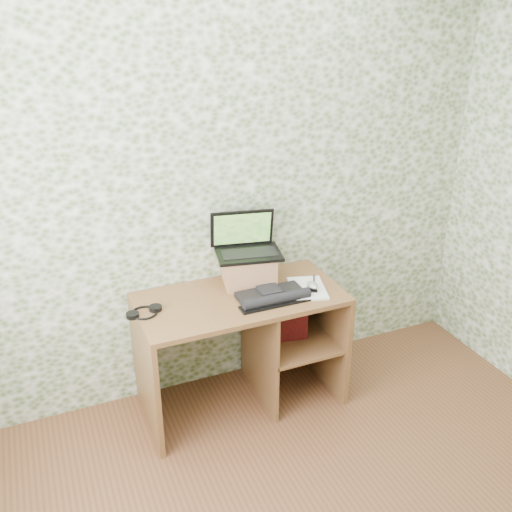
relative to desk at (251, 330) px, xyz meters
name	(u,v)px	position (x,y,z in m)	size (l,w,h in m)	color
wall_back	(220,191)	(-0.08, 0.28, 0.82)	(3.50, 3.50, 0.00)	white
desk	(251,330)	(0.00, 0.00, 0.00)	(1.20, 0.60, 0.75)	brown
riser	(249,269)	(0.04, 0.12, 0.36)	(0.30, 0.25, 0.18)	#A66E4A
laptop	(246,244)	(0.04, 0.16, 0.51)	(0.42, 0.34, 0.25)	black
keyboard	(273,296)	(0.08, -0.13, 0.29)	(0.44, 0.22, 0.06)	black
headphones	(144,312)	(-0.64, -0.01, 0.28)	(0.20, 0.17, 0.03)	black
notepad	(307,288)	(0.32, -0.10, 0.28)	(0.20, 0.29, 0.01)	silver
mouse	(312,287)	(0.34, -0.14, 0.30)	(0.06, 0.09, 0.03)	silver
pen	(314,281)	(0.40, -0.05, 0.29)	(0.01, 0.01, 0.14)	black
red_box	(286,316)	(0.22, -0.03, 0.07)	(0.26, 0.08, 0.32)	maroon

